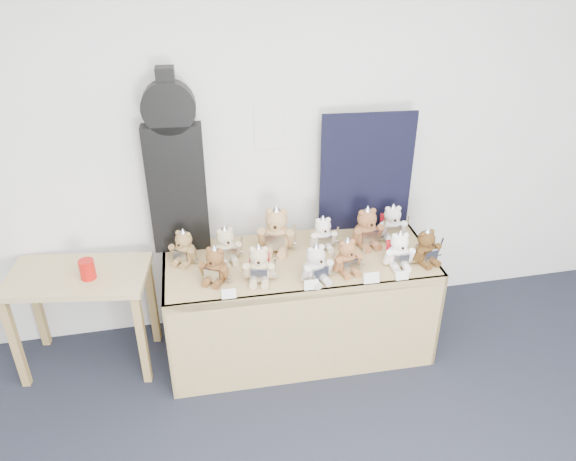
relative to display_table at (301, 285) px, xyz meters
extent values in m
plane|color=white|center=(-0.16, 0.52, 0.78)|extent=(6.00, 0.00, 6.00)
cube|color=silver|center=(-0.10, 0.52, 0.91)|extent=(0.21, 0.00, 0.30)
cube|color=#987E4D|center=(0.00, 0.07, 0.13)|extent=(1.78, 0.78, 0.06)
cube|color=#987E4D|center=(-0.01, -0.28, -0.21)|extent=(1.76, 0.07, 0.73)
cube|color=#987E4D|center=(-0.87, 0.10, -0.21)|extent=(0.04, 0.73, 0.73)
cube|color=#987E4D|center=(0.87, 0.05, -0.21)|extent=(0.04, 0.73, 0.73)
cube|color=tan|center=(-1.40, 0.20, 0.13)|extent=(0.93, 0.61, 0.04)
cube|color=olive|center=(-1.82, 0.06, -0.23)|extent=(0.06, 0.06, 0.68)
cube|color=olive|center=(-1.76, 0.46, -0.23)|extent=(0.06, 0.06, 0.68)
cube|color=olive|center=(-1.05, -0.06, -0.23)|extent=(0.06, 0.06, 0.68)
cube|color=olive|center=(-0.98, 0.34, -0.23)|extent=(0.06, 0.06, 0.68)
cube|color=black|center=(-0.73, 0.38, 0.59)|extent=(0.37, 0.13, 0.86)
cylinder|color=black|center=(-0.73, 0.38, 1.12)|extent=(0.33, 0.13, 0.32)
cube|color=black|center=(-0.73, 0.38, 1.25)|extent=(0.11, 0.10, 0.21)
cube|color=black|center=(0.54, 0.39, 0.58)|extent=(0.64, 0.07, 0.85)
cylinder|color=red|center=(-1.32, 0.14, 0.21)|extent=(0.10, 0.10, 0.13)
ellipsoid|color=brown|center=(-0.55, -0.06, 0.22)|extent=(0.20, 0.19, 0.15)
sphere|color=brown|center=(-0.55, -0.06, 0.32)|extent=(0.11, 0.11, 0.11)
cylinder|color=brown|center=(-0.57, -0.10, 0.32)|extent=(0.05, 0.04, 0.05)
sphere|color=black|center=(-0.58, -0.11, 0.32)|extent=(0.02, 0.02, 0.02)
sphere|color=brown|center=(-0.58, -0.04, 0.37)|extent=(0.04, 0.04, 0.04)
sphere|color=brown|center=(-0.52, -0.07, 0.37)|extent=(0.04, 0.04, 0.04)
cylinder|color=brown|center=(-0.62, -0.04, 0.23)|extent=(0.08, 0.09, 0.11)
cylinder|color=brown|center=(-0.49, -0.11, 0.23)|extent=(0.08, 0.09, 0.11)
cylinder|color=brown|center=(-0.60, -0.09, 0.18)|extent=(0.09, 0.11, 0.05)
cylinder|color=brown|center=(-0.54, -0.12, 0.18)|extent=(0.09, 0.11, 0.05)
cube|color=white|center=(-0.58, -0.11, 0.23)|extent=(0.10, 0.06, 0.08)
cone|color=white|center=(-0.55, -0.06, 0.37)|extent=(0.10, 0.10, 0.07)
cube|color=white|center=(-0.48, -0.13, 0.25)|extent=(0.03, 0.04, 0.16)
cube|color=white|center=(-0.48, -0.13, 0.19)|extent=(0.04, 0.03, 0.01)
ellipsoid|color=#C1AD88|center=(-0.29, -0.11, 0.22)|extent=(0.18, 0.16, 0.16)
sphere|color=#C1AD88|center=(-0.29, -0.11, 0.33)|extent=(0.12, 0.12, 0.12)
cylinder|color=#C1AD88|center=(-0.30, -0.15, 0.32)|extent=(0.05, 0.03, 0.05)
sphere|color=black|center=(-0.30, -0.17, 0.32)|extent=(0.02, 0.02, 0.02)
sphere|color=#C1AD88|center=(-0.33, -0.10, 0.37)|extent=(0.04, 0.04, 0.04)
sphere|color=#C1AD88|center=(-0.25, -0.11, 0.37)|extent=(0.04, 0.04, 0.04)
cylinder|color=#C1AD88|center=(-0.37, -0.11, 0.23)|extent=(0.06, 0.09, 0.12)
cylinder|color=#C1AD88|center=(-0.22, -0.14, 0.23)|extent=(0.06, 0.09, 0.12)
cylinder|color=#C1AD88|center=(-0.33, -0.15, 0.18)|extent=(0.07, 0.11, 0.05)
cylinder|color=#C1AD88|center=(-0.26, -0.17, 0.18)|extent=(0.07, 0.11, 0.05)
cube|color=white|center=(-0.30, -0.17, 0.23)|extent=(0.10, 0.04, 0.09)
cone|color=white|center=(-0.29, -0.11, 0.38)|extent=(0.10, 0.10, 0.07)
cube|color=white|center=(-0.20, -0.16, 0.26)|extent=(0.02, 0.04, 0.16)
cube|color=white|center=(-0.20, -0.16, 0.19)|extent=(0.05, 0.02, 0.01)
cube|color=red|center=(-0.28, -0.05, 0.24)|extent=(0.13, 0.05, 0.14)
ellipsoid|color=beige|center=(0.05, -0.18, 0.23)|extent=(0.19, 0.17, 0.16)
sphere|color=beige|center=(0.05, -0.18, 0.33)|extent=(0.12, 0.12, 0.12)
cylinder|color=beige|center=(0.06, -0.22, 0.32)|extent=(0.05, 0.04, 0.05)
sphere|color=black|center=(0.06, -0.24, 0.32)|extent=(0.02, 0.02, 0.02)
sphere|color=beige|center=(0.01, -0.19, 0.38)|extent=(0.04, 0.04, 0.04)
sphere|color=beige|center=(0.08, -0.17, 0.38)|extent=(0.04, 0.04, 0.04)
cylinder|color=beige|center=(-0.02, -0.22, 0.23)|extent=(0.07, 0.10, 0.12)
cylinder|color=beige|center=(0.13, -0.18, 0.23)|extent=(0.07, 0.10, 0.12)
cylinder|color=beige|center=(0.03, -0.24, 0.18)|extent=(0.07, 0.11, 0.05)
cylinder|color=beige|center=(0.10, -0.22, 0.18)|extent=(0.07, 0.11, 0.05)
cube|color=white|center=(0.06, -0.24, 0.23)|extent=(0.11, 0.04, 0.09)
cone|color=white|center=(0.05, -0.18, 0.38)|extent=(0.10, 0.10, 0.08)
cube|color=white|center=(0.15, -0.18, 0.26)|extent=(0.02, 0.04, 0.17)
cube|color=white|center=(0.15, -0.18, 0.19)|extent=(0.05, 0.02, 0.01)
ellipsoid|color=brown|center=(0.26, -0.12, 0.22)|extent=(0.17, 0.15, 0.15)
sphere|color=brown|center=(0.26, -0.12, 0.32)|extent=(0.11, 0.11, 0.11)
cylinder|color=brown|center=(0.27, -0.17, 0.31)|extent=(0.05, 0.03, 0.05)
sphere|color=black|center=(0.27, -0.18, 0.31)|extent=(0.02, 0.02, 0.02)
sphere|color=brown|center=(0.23, -0.13, 0.36)|extent=(0.03, 0.03, 0.03)
sphere|color=brown|center=(0.30, -0.12, 0.36)|extent=(0.03, 0.03, 0.03)
cylinder|color=brown|center=(0.19, -0.15, 0.23)|extent=(0.06, 0.09, 0.11)
cylinder|color=brown|center=(0.33, -0.13, 0.23)|extent=(0.06, 0.09, 0.11)
cylinder|color=brown|center=(0.24, -0.18, 0.18)|extent=(0.06, 0.10, 0.04)
cylinder|color=brown|center=(0.30, -0.17, 0.18)|extent=(0.06, 0.10, 0.04)
cube|color=white|center=(0.27, -0.18, 0.22)|extent=(0.10, 0.03, 0.08)
cone|color=white|center=(0.26, -0.12, 0.37)|extent=(0.09, 0.09, 0.07)
cube|color=white|center=(0.36, -0.14, 0.25)|extent=(0.02, 0.04, 0.16)
cube|color=white|center=(0.36, -0.14, 0.19)|extent=(0.05, 0.01, 0.01)
ellipsoid|color=white|center=(0.60, -0.12, 0.22)|extent=(0.16, 0.14, 0.16)
sphere|color=white|center=(0.60, -0.12, 0.33)|extent=(0.11, 0.11, 0.11)
cylinder|color=white|center=(0.60, -0.17, 0.32)|extent=(0.05, 0.03, 0.05)
sphere|color=black|center=(0.60, -0.19, 0.32)|extent=(0.02, 0.02, 0.02)
sphere|color=white|center=(0.57, -0.12, 0.37)|extent=(0.04, 0.04, 0.04)
sphere|color=white|center=(0.64, -0.13, 0.37)|extent=(0.04, 0.04, 0.04)
cylinder|color=white|center=(0.53, -0.14, 0.23)|extent=(0.05, 0.09, 0.12)
cylinder|color=white|center=(0.68, -0.15, 0.23)|extent=(0.05, 0.09, 0.12)
cylinder|color=white|center=(0.57, -0.18, 0.18)|extent=(0.05, 0.10, 0.05)
cylinder|color=white|center=(0.64, -0.18, 0.18)|extent=(0.05, 0.10, 0.05)
cube|color=white|center=(0.60, -0.18, 0.23)|extent=(0.10, 0.02, 0.09)
cone|color=white|center=(0.60, -0.12, 0.38)|extent=(0.10, 0.10, 0.07)
cube|color=white|center=(0.70, -0.16, 0.25)|extent=(0.01, 0.04, 0.16)
cube|color=white|center=(0.70, -0.16, 0.19)|extent=(0.05, 0.01, 0.01)
cube|color=red|center=(0.61, -0.07, 0.24)|extent=(0.13, 0.04, 0.14)
ellipsoid|color=#4F351B|center=(0.79, -0.12, 0.22)|extent=(0.18, 0.17, 0.15)
sphere|color=#4F351B|center=(0.79, -0.12, 0.32)|extent=(0.11, 0.11, 0.11)
cylinder|color=#4F351B|center=(0.80, -0.17, 0.32)|extent=(0.05, 0.04, 0.05)
sphere|color=black|center=(0.80, -0.18, 0.32)|extent=(0.02, 0.02, 0.02)
sphere|color=#4F351B|center=(0.75, -0.13, 0.37)|extent=(0.04, 0.04, 0.04)
sphere|color=#4F351B|center=(0.82, -0.11, 0.37)|extent=(0.04, 0.04, 0.04)
cylinder|color=#4F351B|center=(0.72, -0.16, 0.23)|extent=(0.06, 0.09, 0.12)
cylinder|color=#4F351B|center=(0.86, -0.12, 0.23)|extent=(0.06, 0.09, 0.12)
cylinder|color=#4F351B|center=(0.77, -0.18, 0.18)|extent=(0.07, 0.11, 0.05)
cylinder|color=#4F351B|center=(0.83, -0.16, 0.18)|extent=(0.07, 0.11, 0.05)
cube|color=white|center=(0.80, -0.18, 0.23)|extent=(0.10, 0.04, 0.08)
cone|color=white|center=(0.79, -0.12, 0.37)|extent=(0.10, 0.10, 0.07)
cube|color=white|center=(0.89, -0.13, 0.25)|extent=(0.02, 0.04, 0.16)
cube|color=white|center=(0.89, -0.13, 0.19)|extent=(0.05, 0.02, 0.01)
ellipsoid|color=tan|center=(-0.46, 0.16, 0.22)|extent=(0.18, 0.16, 0.16)
sphere|color=tan|center=(-0.46, 0.16, 0.33)|extent=(0.11, 0.11, 0.11)
cylinder|color=tan|center=(-0.45, 0.11, 0.32)|extent=(0.05, 0.04, 0.05)
sphere|color=black|center=(-0.45, 0.10, 0.32)|extent=(0.02, 0.02, 0.02)
sphere|color=tan|center=(-0.50, 0.15, 0.37)|extent=(0.04, 0.04, 0.04)
sphere|color=tan|center=(-0.43, 0.17, 0.37)|extent=(0.04, 0.04, 0.04)
cylinder|color=tan|center=(-0.53, 0.13, 0.23)|extent=(0.06, 0.09, 0.12)
cylinder|color=tan|center=(-0.39, 0.16, 0.23)|extent=(0.06, 0.09, 0.12)
cylinder|color=tan|center=(-0.49, 0.10, 0.18)|extent=(0.07, 0.11, 0.05)
cylinder|color=tan|center=(-0.42, 0.12, 0.18)|extent=(0.07, 0.11, 0.05)
cube|color=white|center=(-0.45, 0.10, 0.23)|extent=(0.10, 0.04, 0.09)
cone|color=white|center=(-0.46, 0.16, 0.38)|extent=(0.10, 0.10, 0.07)
cube|color=white|center=(-0.36, 0.15, 0.26)|extent=(0.02, 0.04, 0.16)
cube|color=white|center=(-0.36, 0.15, 0.19)|extent=(0.05, 0.02, 0.01)
ellipsoid|color=tan|center=(-0.12, 0.23, 0.24)|extent=(0.24, 0.22, 0.20)
sphere|color=tan|center=(-0.12, 0.23, 0.38)|extent=(0.15, 0.15, 0.15)
cylinder|color=tan|center=(-0.13, 0.17, 0.36)|extent=(0.07, 0.05, 0.06)
sphere|color=black|center=(-0.14, 0.15, 0.36)|extent=(0.02, 0.02, 0.02)
sphere|color=tan|center=(-0.16, 0.25, 0.43)|extent=(0.05, 0.05, 0.05)
sphere|color=tan|center=(-0.07, 0.22, 0.43)|extent=(0.05, 0.05, 0.05)
cylinder|color=tan|center=(-0.21, 0.24, 0.25)|extent=(0.09, 0.12, 0.15)
cylinder|color=tan|center=(-0.03, 0.18, 0.25)|extent=(0.09, 0.12, 0.15)
cylinder|color=tan|center=(-0.18, 0.18, 0.19)|extent=(0.09, 0.14, 0.06)
cylinder|color=tan|center=(-0.09, 0.15, 0.19)|extent=(0.09, 0.14, 0.06)
cube|color=white|center=(-0.14, 0.16, 0.25)|extent=(0.13, 0.06, 0.11)
cone|color=white|center=(-0.12, 0.23, 0.44)|extent=(0.12, 0.12, 0.10)
cube|color=white|center=(-0.01, 0.16, 0.28)|extent=(0.03, 0.05, 0.21)
cube|color=white|center=(-0.01, 0.16, 0.20)|extent=(0.06, 0.03, 0.01)
ellipsoid|color=white|center=(0.19, 0.19, 0.22)|extent=(0.15, 0.13, 0.15)
sphere|color=white|center=(0.19, 0.19, 0.32)|extent=(0.11, 0.11, 0.11)
cylinder|color=white|center=(0.19, 0.14, 0.31)|extent=(0.05, 0.02, 0.05)
sphere|color=black|center=(0.19, 0.13, 0.31)|extent=(0.02, 0.02, 0.02)
sphere|color=white|center=(0.15, 0.19, 0.36)|extent=(0.03, 0.03, 0.03)
sphere|color=white|center=(0.22, 0.19, 0.36)|extent=(0.03, 0.03, 0.03)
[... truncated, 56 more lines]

